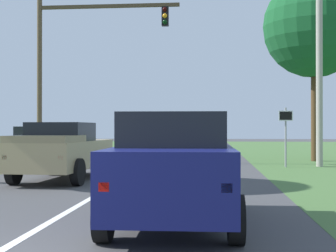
{
  "coord_description": "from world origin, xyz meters",
  "views": [
    {
      "loc": [
        2.86,
        -5.15,
        1.67
      ],
      "look_at": [
        0.93,
        16.11,
        1.77
      ],
      "focal_mm": 51.33,
      "sensor_mm": 36.0,
      "label": 1
    }
  ],
  "objects_px": {
    "red_suv_near": "(175,166)",
    "oak_tree_right": "(314,27)",
    "pickup_truck_lead": "(62,150)",
    "utility_pole_right": "(319,56)",
    "keep_moving_sign": "(286,129)",
    "crossing_suv_far": "(47,141)",
    "traffic_light": "(74,53)"
  },
  "relations": [
    {
      "from": "pickup_truck_lead",
      "to": "utility_pole_right",
      "type": "relative_size",
      "value": 0.52
    },
    {
      "from": "pickup_truck_lead",
      "to": "oak_tree_right",
      "type": "relative_size",
      "value": 0.53
    },
    {
      "from": "crossing_suv_far",
      "to": "utility_pole_right",
      "type": "bearing_deg",
      "value": -18.51
    },
    {
      "from": "utility_pole_right",
      "to": "crossing_suv_far",
      "type": "bearing_deg",
      "value": 161.49
    },
    {
      "from": "oak_tree_right",
      "to": "crossing_suv_far",
      "type": "bearing_deg",
      "value": 175.71
    },
    {
      "from": "red_suv_near",
      "to": "traffic_light",
      "type": "bearing_deg",
      "value": 112.75
    },
    {
      "from": "pickup_truck_lead",
      "to": "keep_moving_sign",
      "type": "height_order",
      "value": "keep_moving_sign"
    },
    {
      "from": "oak_tree_right",
      "to": "keep_moving_sign",
      "type": "bearing_deg",
      "value": -117.28
    },
    {
      "from": "traffic_light",
      "to": "crossing_suv_far",
      "type": "bearing_deg",
      "value": 126.56
    },
    {
      "from": "pickup_truck_lead",
      "to": "oak_tree_right",
      "type": "distance_m",
      "value": 15.2
    },
    {
      "from": "oak_tree_right",
      "to": "utility_pole_right",
      "type": "relative_size",
      "value": 0.98
    },
    {
      "from": "keep_moving_sign",
      "to": "utility_pole_right",
      "type": "distance_m",
      "value": 3.53
    },
    {
      "from": "oak_tree_right",
      "to": "red_suv_near",
      "type": "bearing_deg",
      "value": -109.47
    },
    {
      "from": "traffic_light",
      "to": "pickup_truck_lead",
      "type": "bearing_deg",
      "value": -76.28
    },
    {
      "from": "keep_moving_sign",
      "to": "crossing_suv_far",
      "type": "height_order",
      "value": "keep_moving_sign"
    },
    {
      "from": "red_suv_near",
      "to": "oak_tree_right",
      "type": "xyz_separation_m",
      "value": [
        5.85,
        16.56,
        5.81
      ]
    },
    {
      "from": "oak_tree_right",
      "to": "pickup_truck_lead",
      "type": "bearing_deg",
      "value": -135.43
    },
    {
      "from": "keep_moving_sign",
      "to": "oak_tree_right",
      "type": "relative_size",
      "value": 0.27
    },
    {
      "from": "crossing_suv_far",
      "to": "red_suv_near",
      "type": "bearing_deg",
      "value": -64.31
    },
    {
      "from": "keep_moving_sign",
      "to": "pickup_truck_lead",
      "type": "bearing_deg",
      "value": -143.52
    },
    {
      "from": "keep_moving_sign",
      "to": "crossing_suv_far",
      "type": "relative_size",
      "value": 0.53
    },
    {
      "from": "pickup_truck_lead",
      "to": "crossing_suv_far",
      "type": "distance_m",
      "value": 11.75
    },
    {
      "from": "red_suv_near",
      "to": "utility_pole_right",
      "type": "height_order",
      "value": "utility_pole_right"
    },
    {
      "from": "pickup_truck_lead",
      "to": "traffic_light",
      "type": "relative_size",
      "value": 0.62
    },
    {
      "from": "oak_tree_right",
      "to": "crossing_suv_far",
      "type": "distance_m",
      "value": 15.53
    },
    {
      "from": "red_suv_near",
      "to": "crossing_suv_far",
      "type": "bearing_deg",
      "value": 115.69
    },
    {
      "from": "oak_tree_right",
      "to": "crossing_suv_far",
      "type": "height_order",
      "value": "oak_tree_right"
    },
    {
      "from": "traffic_light",
      "to": "oak_tree_right",
      "type": "distance_m",
      "value": 12.15
    },
    {
      "from": "pickup_truck_lead",
      "to": "traffic_light",
      "type": "xyz_separation_m",
      "value": [
        -1.84,
        7.54,
        4.33
      ]
    },
    {
      "from": "pickup_truck_lead",
      "to": "traffic_light",
      "type": "bearing_deg",
      "value": 103.72
    },
    {
      "from": "red_suv_near",
      "to": "keep_moving_sign",
      "type": "height_order",
      "value": "keep_moving_sign"
    },
    {
      "from": "red_suv_near",
      "to": "pickup_truck_lead",
      "type": "height_order",
      "value": "red_suv_near"
    }
  ]
}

